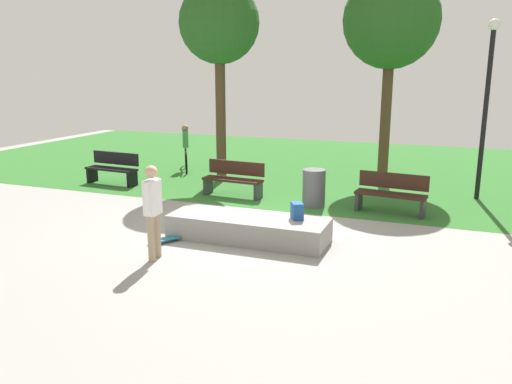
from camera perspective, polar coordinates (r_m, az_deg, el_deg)
The scene contains 15 objects.
ground_plane at distance 10.75m, azimuth -1.19°, elevation -4.08°, with size 28.00×28.00×0.00m, color gray.
grass_lawn at distance 17.99m, azimuth 8.11°, elevation 2.94°, with size 26.60×12.46×0.01m, color #2D6B28.
concrete_ledge at distance 10.01m, azimuth -0.88°, elevation -4.03°, with size 3.11×1.03×0.46m, color gray.
backpack_on_ledge at distance 9.78m, azimuth 4.58°, elevation -2.11°, with size 0.28×0.20×0.32m, color #1E4C8C.
skater_performing_trick at distance 8.97m, azimuth -11.39°, elevation -1.47°, with size 0.22×0.43×1.66m.
skateboard_by_ledge at distance 10.07m, azimuth -9.63°, elevation -5.11°, with size 0.58×0.79×0.08m.
skateboard_spare at distance 11.20m, azimuth -1.31°, elevation -3.01°, with size 0.58×0.79×0.08m.
park_bench_near_lamppost at distance 13.40m, azimuth -2.48°, elevation 1.56°, with size 1.63×0.59×0.91m.
park_bench_near_path at distance 12.21m, azimuth 14.79°, elevation -0.06°, with size 1.65×0.67×0.91m.
park_bench_far_left at distance 15.41m, azimuth -15.60°, elevation 2.64°, with size 1.63×0.59×0.91m.
tree_slender_maple at distance 15.28m, azimuth -4.09°, elevation 17.96°, with size 2.29×2.29×5.66m.
tree_young_birch at distance 15.94m, azimuth 14.77°, elevation 17.80°, with size 2.76×2.76×5.99m.
lamp_post at distance 14.02m, azimuth 24.28°, elevation 9.96°, with size 0.28×0.28×4.42m.
trash_bin at distance 12.44m, azimuth 6.44°, elevation 0.44°, with size 0.55×0.55×0.91m, color #4C4C51.
cyclist_on_bicycle at distance 17.09m, azimuth -7.80°, elevation 4.55°, with size 0.94×1.62×1.52m.
Camera 1 is at (3.85, -9.50, 3.23)m, focal length 36.04 mm.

